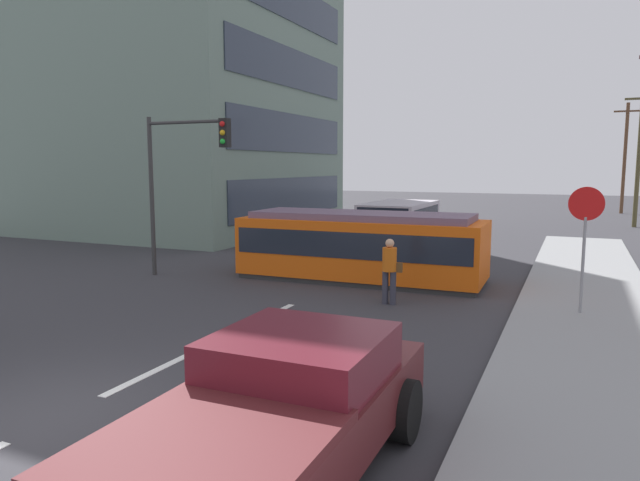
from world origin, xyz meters
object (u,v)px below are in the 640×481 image
(pedestrian_crossing, at_px, (390,267))
(utility_pole_distant, at_px, (625,156))
(traffic_light_mast, at_px, (181,165))
(utility_pole_far, at_px, (639,155))
(pickup_truck_parked, at_px, (281,412))
(stop_sign, at_px, (585,224))
(streetcar_tram, at_px, (361,245))
(city_bus, at_px, (399,219))

(pedestrian_crossing, distance_m, utility_pole_distant, 34.76)
(traffic_light_mast, relative_size, utility_pole_far, 0.64)
(utility_pole_far, bearing_deg, pickup_truck_parked, -100.51)
(pedestrian_crossing, distance_m, stop_sign, 4.61)
(stop_sign, xyz_separation_m, utility_pole_far, (2.86, 23.00, 1.88))
(pedestrian_crossing, xyz_separation_m, pickup_truck_parked, (1.36, -8.42, -0.15))
(pickup_truck_parked, relative_size, utility_pole_distant, 0.63)
(stop_sign, distance_m, utility_pole_distant, 33.57)
(pickup_truck_parked, xyz_separation_m, utility_pole_far, (5.92, 31.87, 3.27))
(streetcar_tram, bearing_deg, pedestrian_crossing, -56.99)
(utility_pole_distant, bearing_deg, pedestrian_crossing, -102.06)
(city_bus, xyz_separation_m, utility_pole_far, (10.44, 11.73, 3.03))
(pedestrian_crossing, height_order, utility_pole_distant, utility_pole_distant)
(pickup_truck_parked, distance_m, traffic_light_mast, 12.65)
(city_bus, bearing_deg, streetcar_tram, -81.11)
(city_bus, height_order, utility_pole_distant, utility_pole_distant)
(streetcar_tram, distance_m, city_bus, 9.14)
(pedestrian_crossing, bearing_deg, utility_pole_far, 72.76)
(streetcar_tram, bearing_deg, city_bus, 98.89)
(pedestrian_crossing, relative_size, utility_pole_distant, 0.21)
(stop_sign, xyz_separation_m, traffic_light_mast, (-11.33, 0.30, 1.32))
(stop_sign, bearing_deg, streetcar_tram, 160.03)
(pickup_truck_parked, height_order, utility_pole_far, utility_pole_far)
(streetcar_tram, relative_size, utility_pole_far, 0.96)
(utility_pole_distant, bearing_deg, streetcar_tram, -106.08)
(pickup_truck_parked, height_order, utility_pole_distant, utility_pole_distant)
(city_bus, relative_size, stop_sign, 1.76)
(pedestrian_crossing, distance_m, pickup_truck_parked, 8.53)
(streetcar_tram, xyz_separation_m, pedestrian_crossing, (1.75, -2.69, -0.13))
(stop_sign, bearing_deg, traffic_light_mast, 178.46)
(city_bus, xyz_separation_m, utility_pole_distant, (10.39, 22.12, 3.13))
(traffic_light_mast, distance_m, utility_pole_far, 26.77)
(pedestrian_crossing, xyz_separation_m, utility_pole_far, (7.28, 23.45, 3.13))
(pickup_truck_parked, relative_size, utility_pole_far, 0.64)
(city_bus, bearing_deg, pickup_truck_parked, -77.34)
(traffic_light_mast, bearing_deg, city_bus, 71.12)
(utility_pole_far, xyz_separation_m, utility_pole_distant, (-0.05, 10.39, 0.09))
(city_bus, xyz_separation_m, traffic_light_mast, (-3.75, -10.96, 2.47))
(pedestrian_crossing, height_order, traffic_light_mast, traffic_light_mast)
(city_bus, height_order, pedestrian_crossing, city_bus)
(streetcar_tram, height_order, utility_pole_distant, utility_pole_distant)
(city_bus, bearing_deg, pedestrian_crossing, -74.90)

